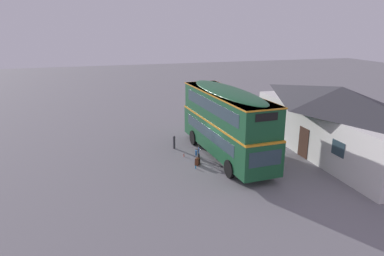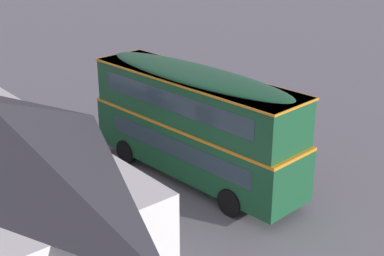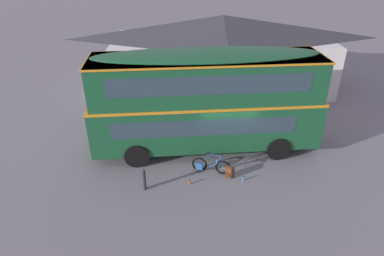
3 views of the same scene
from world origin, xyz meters
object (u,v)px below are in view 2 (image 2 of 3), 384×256
double_decker_bus (194,120)px  touring_bicycle (226,156)px  backpack_on_ground (218,151)px  water_bottle_red_squeeze (252,163)px  water_bottle_blue_sports (215,149)px  kerb_bollard (288,167)px

double_decker_bus → touring_bicycle: size_ratio=6.23×
touring_bicycle → backpack_on_ground: size_ratio=3.23×
backpack_on_ground → water_bottle_red_squeeze: backpack_on_ground is taller
backpack_on_ground → water_bottle_red_squeeze: (-1.72, -0.46, -0.16)m
water_bottle_red_squeeze → backpack_on_ground: bearing=14.9°
double_decker_bus → water_bottle_blue_sports: size_ratio=46.56×
touring_bicycle → kerb_bollard: touring_bicycle is taller
water_bottle_red_squeeze → kerb_bollard: size_ratio=0.24×
water_bottle_red_squeeze → double_decker_bus: bearing=73.0°
backpack_on_ground → kerb_bollard: kerb_bollard is taller
double_decker_bus → backpack_on_ground: double_decker_bus is taller
double_decker_bus → kerb_bollard: (-2.66, -3.01, -2.15)m
double_decker_bus → kerb_bollard: bearing=-131.5°
touring_bicycle → kerb_bollard: 2.90m
touring_bicycle → water_bottle_red_squeeze: bearing=-138.9°
touring_bicycle → backpack_on_ground: (0.83, -0.32, -0.10)m
water_bottle_blue_sports → touring_bicycle: bearing=155.8°
double_decker_bus → water_bottle_blue_sports: 3.90m
water_bottle_blue_sports → kerb_bollard: 4.11m
backpack_on_ground → kerb_bollard: bearing=-168.6°
double_decker_bus → water_bottle_red_squeeze: 3.84m
touring_bicycle → water_bottle_blue_sports: bearing=-24.2°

